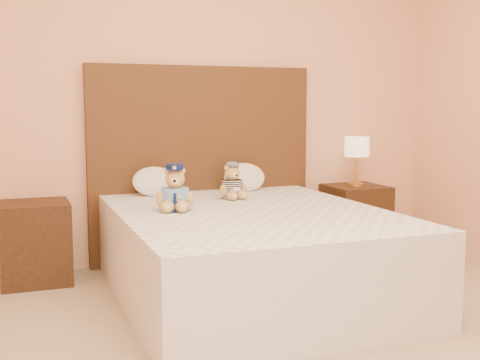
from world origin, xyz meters
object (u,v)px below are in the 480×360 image
object	(u,v)px
teddy_police	(175,188)
pillow_left	(154,180)
bed	(250,253)
pillow_right	(244,176)
nightstand_left	(36,242)
teddy_prisoner	(232,181)
nightstand_right	(355,219)
lamp	(357,149)

from	to	relation	value
teddy_police	pillow_left	xyz separation A→B (m)	(0.02, 0.68, -0.03)
bed	pillow_right	bearing A→B (deg)	71.27
nightstand_left	teddy_prisoner	bearing A→B (deg)	-13.86
nightstand_right	teddy_prisoner	world-z (taller)	teddy_prisoner
bed	pillow_left	bearing A→B (deg)	116.72
bed	nightstand_right	xyz separation A→B (m)	(1.25, 0.80, -0.00)
nightstand_right	teddy_prisoner	distance (m)	1.30
pillow_left	teddy_police	bearing A→B (deg)	-92.00
pillow_left	nightstand_right	bearing A→B (deg)	-1.03
nightstand_left	lamp	bearing A→B (deg)	0.00
nightstand_right	lamp	xyz separation A→B (m)	(-0.00, 0.00, 0.57)
nightstand_left	lamp	xyz separation A→B (m)	(2.50, 0.00, 0.57)
lamp	pillow_right	xyz separation A→B (m)	(-0.97, 0.03, -0.18)
teddy_prisoner	pillow_left	bearing A→B (deg)	134.94
teddy_prisoner	bed	bearing A→B (deg)	-104.75
nightstand_left	pillow_right	world-z (taller)	pillow_right
nightstand_right	teddy_police	distance (m)	1.86
nightstand_right	lamp	world-z (taller)	lamp
teddy_prisoner	teddy_police	bearing A→B (deg)	-154.41
bed	teddy_police	xyz separation A→B (m)	(-0.44, 0.15, 0.42)
teddy_police	pillow_right	distance (m)	1.00
pillow_left	pillow_right	bearing A→B (deg)	0.00
pillow_right	nightstand_left	bearing A→B (deg)	-178.88
bed	teddy_police	world-z (taller)	teddy_police
pillow_left	lamp	bearing A→B (deg)	-1.03
nightstand_right	teddy_police	world-z (taller)	teddy_police
teddy_prisoner	pillow_right	distance (m)	0.42
pillow_left	pillow_right	xyz separation A→B (m)	(0.70, 0.00, 0.00)
nightstand_left	pillow_left	bearing A→B (deg)	2.06
nightstand_right	pillow_left	size ratio (longest dim) A/B	1.70
nightstand_left	pillow_left	xyz separation A→B (m)	(0.83, 0.03, 0.39)
nightstand_right	pillow_right	xyz separation A→B (m)	(-0.97, 0.03, 0.39)
lamp	pillow_left	xyz separation A→B (m)	(-1.67, 0.03, -0.18)
lamp	teddy_prisoner	bearing A→B (deg)	-164.95
nightstand_left	pillow_right	distance (m)	1.58
nightstand_right	pillow_right	size ratio (longest dim) A/B	1.67
nightstand_left	lamp	distance (m)	2.56
teddy_police	pillow_right	bearing A→B (deg)	59.84
teddy_prisoner	pillow_left	xyz separation A→B (m)	(-0.47, 0.35, -0.01)
teddy_police	pillow_left	distance (m)	0.69
teddy_prisoner	nightstand_right	bearing A→B (deg)	6.71
bed	pillow_right	distance (m)	0.96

